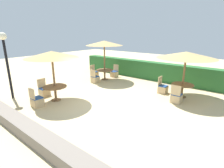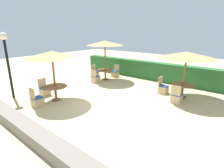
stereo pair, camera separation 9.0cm
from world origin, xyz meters
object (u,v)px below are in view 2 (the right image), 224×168
at_px(patio_chair_front_left_south, 37,101).
at_px(patio_chair_back_right_west, 163,89).
at_px(round_table_back_right, 183,87).
at_px(parasol_back_left, 105,43).
at_px(round_table_front_left, 55,89).
at_px(patio_chair_back_left_west, 95,74).
at_px(parasol_back_right, 187,55).
at_px(patio_chair_back_left_north, 115,73).
at_px(parasol_front_left, 52,55).
at_px(patio_chair_back_right_south, 177,98).
at_px(round_table_back_left, 105,72).
at_px(lamp_post, 6,53).
at_px(patio_chair_back_left_south, 96,79).
at_px(patio_chair_front_left_west, 45,91).

height_order(patio_chair_front_left_south, patio_chair_back_right_west, same).
relative_size(round_table_back_right, patio_chair_back_right_west, 1.21).
bearing_deg(parasol_back_left, round_table_front_left, -80.99).
xyz_separation_m(patio_chair_back_left_west, parasol_back_right, (6.60, -0.14, 1.96)).
relative_size(patio_chair_back_left_north, parasol_front_left, 0.37).
xyz_separation_m(parasol_front_left, round_table_front_left, (0.00, 0.00, -1.70)).
bearing_deg(patio_chair_front_left_south, patio_chair_back_right_south, 42.87).
bearing_deg(round_table_back_left, patio_chair_back_right_south, -11.09).
distance_m(lamp_post, round_table_back_left, 6.23).
bearing_deg(parasol_back_right, round_table_back_right, -135.00).
distance_m(parasol_back_right, patio_chair_back_right_west, 2.22).
bearing_deg(patio_chair_back_right_south, patio_chair_front_left_south, -137.13).
relative_size(patio_chair_front_left_south, patio_chair_back_right_south, 1.00).
height_order(patio_chair_back_left_south, patio_chair_back_left_north, same).
distance_m(lamp_post, parasol_back_right, 8.89).
distance_m(lamp_post, round_table_back_right, 9.06).
bearing_deg(parasol_back_left, patio_chair_front_left_west, -93.88).
bearing_deg(parasol_back_left, patio_chair_back_left_west, 178.71).
xyz_separation_m(lamp_post, patio_chair_front_left_west, (0.96, 1.23, -2.09)).
relative_size(patio_chair_back_left_north, round_table_front_left, 0.80).
bearing_deg(patio_chair_front_left_south, parasol_front_left, 90.38).
height_order(patio_chair_back_left_south, round_table_back_right, patio_chair_back_left_south).
bearing_deg(parasol_front_left, patio_chair_back_left_north, 96.80).
distance_m(patio_chair_back_left_south, patio_chair_back_left_north, 2.09).
distance_m(patio_chair_back_left_south, patio_chair_back_right_west, 4.55).
distance_m(patio_chair_back_left_west, patio_chair_back_right_west, 5.55).
height_order(round_table_back_left, parasol_front_left, parasol_front_left).
bearing_deg(round_table_back_right, patio_chair_back_left_west, 178.80).
bearing_deg(round_table_back_left, parasol_front_left, -80.99).
bearing_deg(parasol_back_right, patio_chair_back_right_south, -86.62).
relative_size(parasol_back_left, patio_chair_back_left_north, 2.96).
bearing_deg(lamp_post, parasol_back_left, 77.67).
bearing_deg(round_table_front_left, patio_chair_back_right_south, 35.78).
bearing_deg(patio_chair_back_left_west, patio_chair_back_right_west, 88.11).
relative_size(patio_chair_front_left_west, patio_chair_back_right_south, 1.00).
distance_m(parasol_back_left, round_table_front_left, 5.05).
height_order(patio_chair_back_left_north, patio_chair_back_right_south, same).
bearing_deg(round_table_front_left, round_table_back_right, 43.04).
relative_size(patio_chair_back_left_south, patio_chair_back_right_west, 1.00).
bearing_deg(parasol_back_left, round_table_back_left, -71.57).
distance_m(lamp_post, patio_chair_back_right_west, 8.35).
bearing_deg(patio_chair_back_right_south, round_table_front_left, -144.22).
height_order(round_table_front_left, patio_chair_back_right_west, patio_chair_back_right_west).
bearing_deg(round_table_back_left, parasol_back_left, 108.43).
distance_m(parasol_front_left, round_table_front_left, 1.70).
bearing_deg(parasol_back_right, patio_chair_back_left_north, 167.72).
distance_m(patio_chair_back_left_north, patio_chair_front_left_west, 5.69).
height_order(parasol_back_left, parasol_back_right, parasol_back_left).
relative_size(patio_chair_back_left_south, patio_chair_front_left_west, 1.00).
distance_m(parasol_front_left, parasol_back_right, 6.56).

